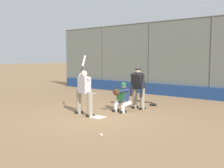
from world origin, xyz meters
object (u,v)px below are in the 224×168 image
(batter_at_plate, at_px, (84,91))
(catcher_behind_plate, at_px, (122,97))
(spare_bat_by_padding, at_px, (91,94))
(spare_bat_near_backstop, at_px, (143,101))
(baseball_loose, at_px, (101,135))
(fielding_glove_on_dirt, at_px, (153,104))
(umpire_home, at_px, (138,87))

(batter_at_plate, bearing_deg, catcher_behind_plate, -107.60)
(spare_bat_by_padding, bearing_deg, spare_bat_near_backstop, -26.93)
(spare_bat_by_padding, distance_m, baseball_loose, 7.92)
(catcher_behind_plate, bearing_deg, baseball_loose, 125.26)
(catcher_behind_plate, height_order, spare_bat_near_backstop, catcher_behind_plate)
(catcher_behind_plate, relative_size, baseball_loose, 15.05)
(spare_bat_near_backstop, relative_size, baseball_loose, 12.11)
(spare_bat_by_padding, xyz_separation_m, fielding_glove_on_dirt, (-4.49, 0.93, 0.02))
(batter_at_plate, relative_size, spare_bat_near_backstop, 2.35)
(catcher_behind_plate, distance_m, fielding_glove_on_dirt, 1.93)
(catcher_behind_plate, height_order, fielding_glove_on_dirt, catcher_behind_plate)
(batter_at_plate, xyz_separation_m, umpire_home, (-0.89, -2.10, 0.01))
(catcher_behind_plate, relative_size, fielding_glove_on_dirt, 3.76)
(catcher_behind_plate, xyz_separation_m, spare_bat_near_backstop, (0.54, -2.33, -0.54))
(baseball_loose, bearing_deg, catcher_behind_plate, -63.58)
(spare_bat_near_backstop, height_order, baseball_loose, baseball_loose)
(umpire_home, height_order, spare_bat_by_padding, umpire_home)
(umpire_home, bearing_deg, fielding_glove_on_dirt, -90.79)
(batter_at_plate, distance_m, baseball_loose, 2.76)
(umpire_home, distance_m, baseball_loose, 3.95)
(spare_bat_near_backstop, xyz_separation_m, baseball_loose, (-1.94, 5.16, 0.00))
(spare_bat_near_backstop, bearing_deg, batter_at_plate, 93.35)
(baseball_loose, bearing_deg, spare_bat_near_backstop, -69.37)
(batter_at_plate, relative_size, catcher_behind_plate, 1.89)
(batter_at_plate, relative_size, umpire_home, 1.30)
(spare_bat_near_backstop, relative_size, fielding_glove_on_dirt, 3.02)
(baseball_loose, bearing_deg, spare_bat_by_padding, -44.97)
(catcher_behind_plate, xyz_separation_m, baseball_loose, (-1.41, 2.83, -0.54))
(spare_bat_near_backstop, bearing_deg, spare_bat_by_padding, -0.55)
(umpire_home, xyz_separation_m, spare_bat_by_padding, (4.37, -1.94, -0.84))
(spare_bat_by_padding, relative_size, baseball_loose, 11.77)
(fielding_glove_on_dirt, bearing_deg, spare_bat_near_backstop, -30.62)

